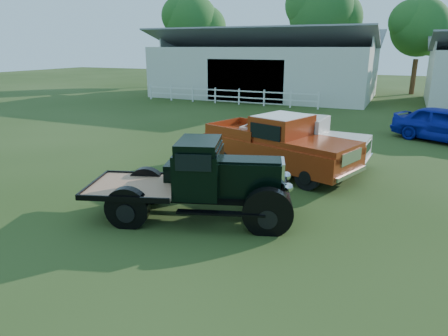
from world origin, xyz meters
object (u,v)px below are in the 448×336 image
at_px(vintage_flatbed, 195,179).
at_px(red_pickup, 279,144).
at_px(misc_car_blue, 447,125).
at_px(white_pickup, 304,141).

relative_size(vintage_flatbed, red_pickup, 0.92).
height_order(vintage_flatbed, red_pickup, vintage_flatbed).
distance_m(red_pickup, misc_car_blue, 9.46).
xyz_separation_m(vintage_flatbed, white_pickup, (1.35, 5.96, -0.15)).
height_order(white_pickup, misc_car_blue, white_pickup).
distance_m(vintage_flatbed, red_pickup, 4.69).
relative_size(red_pickup, misc_car_blue, 1.18).
relative_size(red_pickup, white_pickup, 1.17).
relative_size(vintage_flatbed, misc_car_blue, 1.09).
bearing_deg(misc_car_blue, white_pickup, 168.37).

